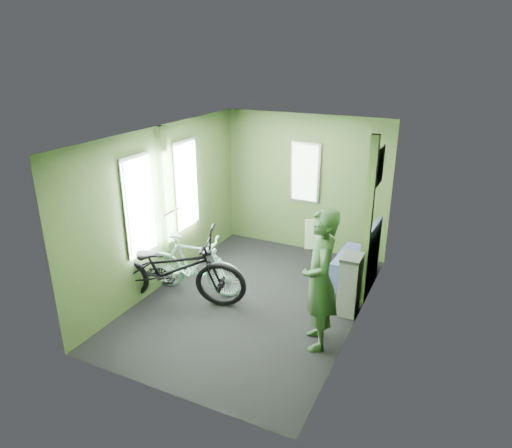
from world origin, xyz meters
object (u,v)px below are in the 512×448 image
(bicycle_mint, at_px, (195,293))
(waste_box, at_px, (350,285))
(bicycle_black, at_px, (173,303))
(bench_seat, at_px, (356,266))
(passenger, at_px, (320,280))

(bicycle_mint, xyz_separation_m, waste_box, (2.09, 0.45, 0.41))
(bicycle_black, xyz_separation_m, bench_seat, (2.09, 1.66, 0.28))
(bicycle_black, relative_size, bicycle_mint, 1.35)
(passenger, distance_m, waste_box, 0.95)
(passenger, xyz_separation_m, waste_box, (0.16, 0.83, -0.43))
(passenger, height_order, waste_box, passenger)
(bicycle_black, distance_m, waste_box, 2.39)
(waste_box, bearing_deg, bench_seat, 97.83)
(passenger, relative_size, bench_seat, 1.78)
(bicycle_mint, xyz_separation_m, passenger, (1.94, -0.38, 0.84))
(bicycle_mint, bearing_deg, bicycle_black, 156.86)
(bicycle_mint, bearing_deg, waste_box, -83.37)
(bicycle_black, bearing_deg, waste_box, -86.31)
(passenger, bearing_deg, bench_seat, 154.02)
(bicycle_black, height_order, waste_box, waste_box)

